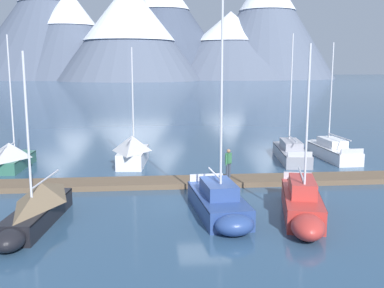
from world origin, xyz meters
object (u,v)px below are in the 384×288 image
sailboat_mid_dock_port (133,150)px  sailboat_mid_dock_starboard (220,203)px  sailboat_outer_slip (290,151)px  person_on_dock (228,162)px  sailboat_end_of_dock (329,149)px  sailboat_far_berth (303,204)px  sailboat_nearest_berth (12,156)px  sailboat_second_berth (37,206)px

sailboat_mid_dock_port → sailboat_mid_dock_starboard: sailboat_mid_dock_starboard is taller
sailboat_outer_slip → person_on_dock: sailboat_outer_slip is taller
sailboat_mid_dock_port → sailboat_outer_slip: sailboat_outer_slip is taller
sailboat_end_of_dock → sailboat_far_berth: bearing=-116.4°
sailboat_nearest_berth → sailboat_mid_dock_port: bearing=3.5°
sailboat_far_berth → sailboat_end_of_dock: (6.61, 13.30, -0.07)m
sailboat_mid_dock_port → sailboat_outer_slip: size_ratio=0.88×
sailboat_mid_dock_port → sailboat_end_of_dock: size_ratio=0.95×
sailboat_nearest_berth → person_on_dock: 14.62m
sailboat_mid_dock_port → sailboat_outer_slip: 11.35m
sailboat_outer_slip → person_on_dock: size_ratio=5.31×
sailboat_second_berth → sailboat_mid_dock_port: sailboat_mid_dock_port is taller
sailboat_nearest_berth → sailboat_end_of_dock: bearing=3.7°
sailboat_end_of_dock → sailboat_outer_slip: bearing=-174.4°
sailboat_mid_dock_starboard → sailboat_end_of_dock: (10.20, 12.59, -0.03)m
sailboat_second_berth → sailboat_mid_dock_starboard: sailboat_mid_dock_starboard is taller
sailboat_nearest_berth → sailboat_mid_dock_port: (7.99, 0.49, 0.13)m
sailboat_far_berth → sailboat_nearest_berth: bearing=143.2°
sailboat_mid_dock_starboard → sailboat_outer_slip: size_ratio=1.05×
sailboat_mid_dock_starboard → sailboat_end_of_dock: sailboat_mid_dock_starboard is taller
sailboat_second_berth → person_on_dock: sailboat_second_berth is taller
sailboat_mid_dock_port → sailboat_second_berth: bearing=-107.1°
sailboat_second_berth → sailboat_nearest_berth: bearing=110.6°
sailboat_outer_slip → person_on_dock: (-5.69, -6.47, 0.69)m
sailboat_mid_dock_port → sailboat_end_of_dock: sailboat_end_of_dock is taller
sailboat_nearest_berth → sailboat_outer_slip: bearing=3.4°
sailboat_end_of_dock → person_on_dock: (-8.80, -6.77, 0.68)m
person_on_dock → sailboat_mid_dock_port: bearing=134.1°
sailboat_second_berth → sailboat_mid_dock_port: bearing=72.9°
sailboat_mid_dock_starboard → person_on_dock: sailboat_mid_dock_starboard is taller
sailboat_end_of_dock → person_on_dock: bearing=-142.4°
sailboat_second_berth → sailboat_end_of_dock: 22.24m
sailboat_end_of_dock → sailboat_nearest_berth: bearing=-176.3°
sailboat_second_berth → sailboat_far_berth: size_ratio=0.96×
person_on_dock → sailboat_outer_slip: bearing=48.7°
sailboat_nearest_berth → sailboat_far_berth: bearing=-36.8°
sailboat_far_berth → sailboat_end_of_dock: size_ratio=0.91×
sailboat_end_of_dock → person_on_dock: size_ratio=4.96×
sailboat_far_berth → sailboat_end_of_dock: sailboat_end_of_dock is taller
person_on_dock → sailboat_far_berth: bearing=-71.5°
sailboat_mid_dock_port → sailboat_end_of_dock: bearing=3.9°
sailboat_mid_dock_port → sailboat_nearest_berth: bearing=-176.5°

